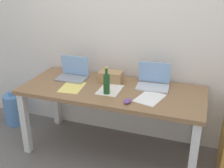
# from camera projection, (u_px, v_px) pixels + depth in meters

# --- Properties ---
(ground_plane) EXTENTS (8.00, 8.00, 0.00)m
(ground_plane) POSITION_uv_depth(u_px,v_px,m) (112.00, 150.00, 3.03)
(ground_plane) COLOR slate
(back_wall) EXTENTS (5.20, 0.08, 2.60)m
(back_wall) POSITION_uv_depth(u_px,v_px,m) (126.00, 23.00, 2.91)
(back_wall) COLOR silver
(back_wall) RESTS_ON ground
(desk) EXTENTS (1.82, 0.76, 0.73)m
(desk) POSITION_uv_depth(u_px,v_px,m) (112.00, 97.00, 2.78)
(desk) COLOR olive
(desk) RESTS_ON ground
(laptop_left) EXTENTS (0.32, 0.21, 0.23)m
(laptop_left) POSITION_uv_depth(u_px,v_px,m) (73.00, 74.00, 2.98)
(laptop_left) COLOR gray
(laptop_left) RESTS_ON desk
(laptop_right) EXTENTS (0.33, 0.25, 0.24)m
(laptop_right) POSITION_uv_depth(u_px,v_px,m) (153.00, 82.00, 2.77)
(laptop_right) COLOR silver
(laptop_right) RESTS_ON desk
(beer_bottle) EXTENTS (0.06, 0.06, 0.27)m
(beer_bottle) POSITION_uv_depth(u_px,v_px,m) (107.00, 83.00, 2.60)
(beer_bottle) COLOR #1E5123
(beer_bottle) RESTS_ON desk
(computer_mouse) EXTENTS (0.07, 0.10, 0.03)m
(computer_mouse) POSITION_uv_depth(u_px,v_px,m) (127.00, 101.00, 2.45)
(computer_mouse) COLOR #724799
(computer_mouse) RESTS_ON desk
(cardboard_box) EXTENTS (0.25, 0.16, 0.11)m
(cardboard_box) POSITION_uv_depth(u_px,v_px,m) (111.00, 77.00, 2.90)
(cardboard_box) COLOR tan
(cardboard_box) RESTS_ON desk
(paper_sheet_front_left) EXTENTS (0.24, 0.32, 0.00)m
(paper_sheet_front_left) POSITION_uv_depth(u_px,v_px,m) (72.00, 87.00, 2.77)
(paper_sheet_front_left) COLOR #F4E06B
(paper_sheet_front_left) RESTS_ON desk
(paper_sheet_front_right) EXTENTS (0.28, 0.34, 0.00)m
(paper_sheet_front_right) POSITION_uv_depth(u_px,v_px,m) (150.00, 98.00, 2.54)
(paper_sheet_front_right) COLOR white
(paper_sheet_front_right) RESTS_ON desk
(paper_sheet_center) EXTENTS (0.21, 0.30, 0.00)m
(paper_sheet_center) POSITION_uv_depth(u_px,v_px,m) (110.00, 90.00, 2.72)
(paper_sheet_center) COLOR white
(paper_sheet_center) RESTS_ON desk
(water_cooler_jug) EXTENTS (0.25, 0.25, 0.44)m
(water_cooler_jug) POSITION_uv_depth(u_px,v_px,m) (14.00, 109.00, 3.49)
(water_cooler_jug) COLOR #598CC6
(water_cooler_jug) RESTS_ON ground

